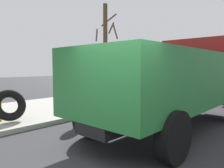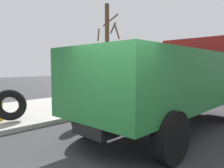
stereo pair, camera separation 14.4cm
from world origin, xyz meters
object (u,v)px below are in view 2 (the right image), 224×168
(stop_sign, at_px, (82,74))
(bare_tree, at_px, (107,50))
(dump_truck_green, at_px, (175,78))
(loose_tire, at_px, (10,105))

(stop_sign, bearing_deg, bare_tree, 29.04)
(dump_truck_green, relative_size, bare_tree, 1.31)
(loose_tire, relative_size, stop_sign, 0.49)
(loose_tire, xyz_separation_m, bare_tree, (5.98, 1.34, 2.25))
(dump_truck_green, bearing_deg, bare_tree, 65.92)
(stop_sign, height_order, bare_tree, bare_tree)
(loose_tire, height_order, dump_truck_green, dump_truck_green)
(stop_sign, distance_m, bare_tree, 3.99)
(stop_sign, bearing_deg, dump_truck_green, -76.68)
(loose_tire, height_order, bare_tree, bare_tree)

